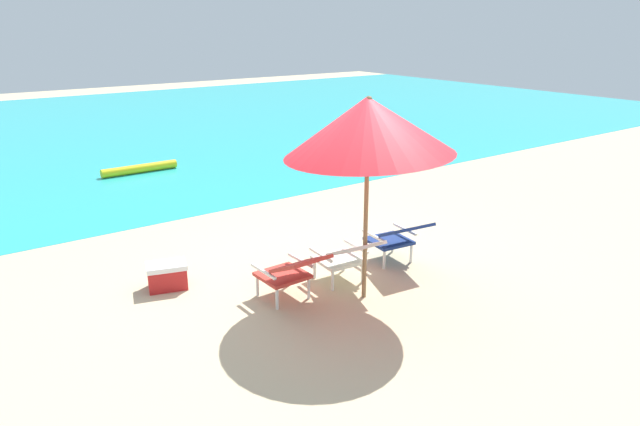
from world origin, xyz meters
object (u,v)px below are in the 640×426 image
swim_buoy (140,169)px  lounge_chair_left (291,270)px  lounge_chair_center (347,255)px  cooler_box (167,276)px  beach_umbrella_center (368,126)px  lounge_chair_right (397,236)px

swim_buoy → lounge_chair_left: size_ratio=1.80×
lounge_chair_left → lounge_chair_center: size_ratio=0.98×
swim_buoy → lounge_chair_left: (-0.64, -6.87, 0.31)m
swim_buoy → cooler_box: cooler_box is taller
lounge_chair_left → cooler_box: bearing=130.1°
cooler_box → beach_umbrella_center: bearing=-41.4°
lounge_chair_left → beach_umbrella_center: size_ratio=0.33×
cooler_box → lounge_chair_center: bearing=-33.9°
lounge_chair_center → lounge_chair_left: bearing=179.3°
lounge_chair_right → beach_umbrella_center: size_ratio=0.35×
swim_buoy → cooler_box: (-1.64, -5.67, 0.06)m
swim_buoy → lounge_chair_center: size_ratio=1.76×
beach_umbrella_center → cooler_box: size_ratio=4.91×
swim_buoy → beach_umbrella_center: bearing=-88.9°
lounge_chair_center → lounge_chair_right: 0.94m
lounge_chair_right → lounge_chair_left: bearing=-176.6°
lounge_chair_right → cooler_box: lounge_chair_right is taller
lounge_chair_left → lounge_chair_right: bearing=3.4°
lounge_chair_center → lounge_chair_right: bearing=6.8°
swim_buoy → lounge_chair_right: bearing=-80.9°
lounge_chair_right → beach_umbrella_center: beach_umbrella_center is taller
swim_buoy → lounge_chair_right: lounge_chair_right is taller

